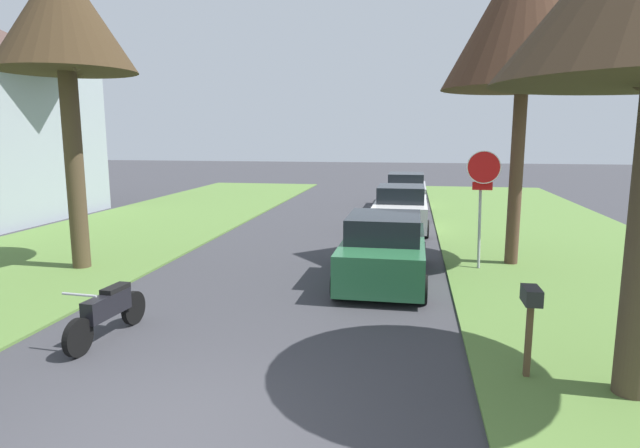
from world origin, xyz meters
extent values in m
plane|color=#38383D|center=(0.00, 0.00, 0.00)|extent=(120.00, 120.00, 0.00)
cylinder|color=#9EA0A5|center=(4.40, 8.56, 1.16)|extent=(0.07, 0.47, 2.23)
cylinder|color=white|center=(4.40, 8.30, 2.58)|extent=(0.81, 0.18, 0.80)
cylinder|color=red|center=(4.40, 8.30, 2.58)|extent=(0.76, 0.19, 0.75)
cube|color=red|center=(4.40, 8.38, 2.12)|extent=(0.48, 0.08, 0.20)
cylinder|color=brown|center=(5.30, 9.05, 2.26)|extent=(0.33, 0.33, 4.42)
cone|color=#412A1D|center=(5.30, 9.05, 6.30)|extent=(3.94, 3.94, 3.68)
cylinder|color=brown|center=(5.78, 9.47, 5.05)|extent=(1.02, 1.13, 1.27)
cylinder|color=brown|center=(5.79, 9.26, 5.20)|extent=(0.60, 1.15, 1.56)
cylinder|color=brown|center=(6.02, 9.26, 5.01)|extent=(0.58, 1.56, 1.20)
cylinder|color=#4C3D28|center=(-5.50, 6.77, 2.45)|extent=(0.44, 0.44, 4.79)
cone|color=#3D2E1C|center=(-5.50, 6.77, 6.16)|extent=(3.28, 3.28, 2.63)
cylinder|color=#4C3D28|center=(-5.25, 7.17, 5.21)|extent=(1.01, 0.74, 0.89)
cylinder|color=#4C3D28|center=(-5.45, 6.14, 5.37)|extent=(1.40, 0.32, 1.21)
cube|color=#28663D|center=(2.10, 7.05, 0.59)|extent=(1.86, 4.42, 0.85)
cube|color=black|center=(2.10, 6.83, 1.29)|extent=(1.62, 2.04, 0.56)
cylinder|color=black|center=(1.25, 8.71, 0.30)|extent=(0.21, 0.60, 0.60)
cylinder|color=black|center=(2.99, 8.70, 0.30)|extent=(0.21, 0.60, 0.60)
cylinder|color=black|center=(1.22, 5.41, 0.30)|extent=(0.21, 0.60, 0.60)
cylinder|color=black|center=(2.96, 5.40, 0.30)|extent=(0.21, 0.60, 0.60)
cube|color=white|center=(2.33, 14.03, 0.59)|extent=(1.86, 4.42, 0.85)
cube|color=black|center=(2.33, 13.81, 1.29)|extent=(1.62, 2.04, 0.56)
cylinder|color=black|center=(1.48, 15.69, 0.30)|extent=(0.21, 0.60, 0.60)
cylinder|color=black|center=(3.22, 15.67, 0.30)|extent=(0.21, 0.60, 0.60)
cylinder|color=black|center=(1.45, 12.39, 0.30)|extent=(0.21, 0.60, 0.60)
cylinder|color=black|center=(3.19, 12.37, 0.30)|extent=(0.21, 0.60, 0.60)
cube|color=#BCBCC1|center=(2.44, 20.31, 0.59)|extent=(1.86, 4.42, 0.85)
cube|color=black|center=(2.44, 20.09, 1.29)|extent=(1.62, 2.04, 0.56)
cylinder|color=black|center=(1.58, 21.96, 0.30)|extent=(0.21, 0.60, 0.60)
cylinder|color=black|center=(3.32, 21.95, 0.30)|extent=(0.21, 0.60, 0.60)
cylinder|color=black|center=(1.55, 18.66, 0.30)|extent=(0.21, 0.60, 0.60)
cylinder|color=black|center=(3.29, 18.65, 0.30)|extent=(0.21, 0.60, 0.60)
cylinder|color=black|center=(-2.28, 1.88, 0.30)|extent=(0.15, 0.61, 0.60)
cylinder|color=black|center=(-2.16, 3.33, 0.30)|extent=(0.15, 0.61, 0.60)
cube|color=black|center=(-2.22, 2.60, 0.58)|extent=(0.32, 1.03, 0.36)
cube|color=black|center=(-2.20, 2.85, 0.78)|extent=(0.26, 0.58, 0.12)
cylinder|color=#9EA0A5|center=(-2.27, 1.98, 0.95)|extent=(0.60, 0.09, 0.04)
cube|color=brown|center=(4.33, 2.24, 0.58)|extent=(0.08, 0.08, 1.05)
cube|color=black|center=(4.33, 2.24, 1.21)|extent=(0.22, 0.44, 0.22)
camera|label=1|loc=(2.68, -5.04, 3.36)|focal=29.66mm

